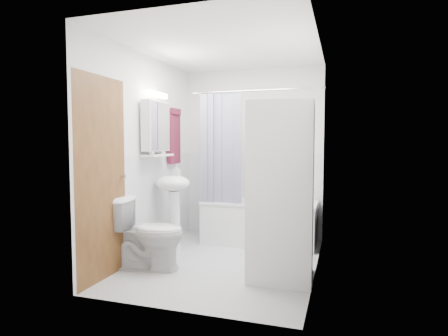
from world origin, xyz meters
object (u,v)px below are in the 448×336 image
(bathtub, at_px, (260,220))
(sink, at_px, (173,195))
(washer_dryer, at_px, (281,191))
(toilet, at_px, (149,233))

(bathtub, bearing_deg, sink, -144.88)
(bathtub, relative_size, washer_dryer, 0.86)
(sink, relative_size, washer_dryer, 0.60)
(sink, bearing_deg, washer_dryer, -20.62)
(washer_dryer, xyz_separation_m, toilet, (-1.40, -0.15, -0.49))
(sink, distance_m, washer_dryer, 1.54)
(bathtub, distance_m, washer_dryer, 1.42)
(sink, height_order, washer_dryer, washer_dryer)
(sink, xyz_separation_m, toilet, (0.03, -0.69, -0.32))
(bathtub, bearing_deg, toilet, -124.07)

